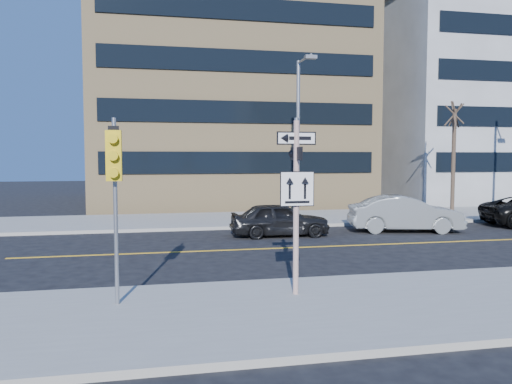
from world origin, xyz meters
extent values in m
plane|color=black|center=(0.00, 0.00, 0.00)|extent=(120.00, 120.00, 0.00)
cylinder|color=white|center=(0.00, -2.50, 2.15)|extent=(0.13, 0.13, 4.00)
cylinder|color=gray|center=(0.00, -2.50, 4.18)|extent=(0.10, 0.10, 0.06)
cube|color=black|center=(0.00, -2.50, 3.75)|extent=(0.92, 0.03, 0.30)
cube|color=black|center=(0.00, -2.50, 3.40)|extent=(0.03, 0.92, 0.30)
cube|color=white|center=(0.00, -2.58, 2.60)|extent=(0.80, 0.03, 0.80)
cylinder|color=gray|center=(-4.00, -2.50, 2.15)|extent=(0.09, 0.09, 4.00)
cube|color=gold|center=(-4.00, -2.70, 3.35)|extent=(0.32, 0.22, 1.05)
sphere|color=#8C0705|center=(-4.00, -2.82, 3.70)|extent=(0.17, 0.17, 0.17)
sphere|color=black|center=(-4.00, -2.82, 3.35)|extent=(0.17, 0.17, 0.17)
sphere|color=black|center=(-4.00, -2.82, 3.00)|extent=(0.17, 0.17, 0.17)
imported|color=black|center=(1.97, 6.75, 0.71)|extent=(1.79, 4.20, 1.42)
imported|color=gray|center=(7.75, 6.82, 0.80)|extent=(2.74, 5.14, 1.61)
cylinder|color=gray|center=(4.00, 11.00, 4.15)|extent=(0.18, 0.18, 8.00)
cylinder|color=gray|center=(4.00, 10.00, 8.05)|extent=(0.10, 2.20, 0.10)
cube|color=gray|center=(4.00, 9.00, 7.95)|extent=(0.55, 0.30, 0.16)
cylinder|color=#352C1F|center=(13.00, 11.30, 3.05)|extent=(0.22, 0.22, 5.80)
cube|color=tan|center=(2.00, 25.00, 9.00)|extent=(18.00, 18.00, 18.00)
cube|color=gray|center=(24.00, 24.00, 7.50)|extent=(20.00, 16.00, 15.00)
camera|label=1|loc=(-3.18, -13.47, 3.32)|focal=35.00mm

